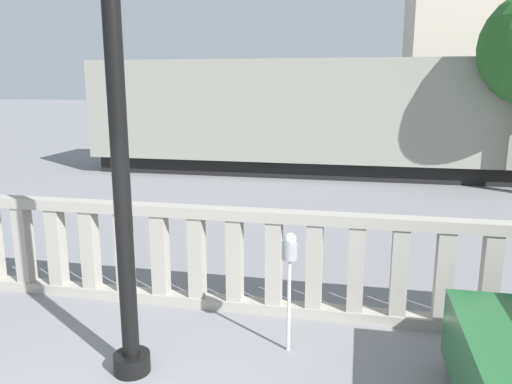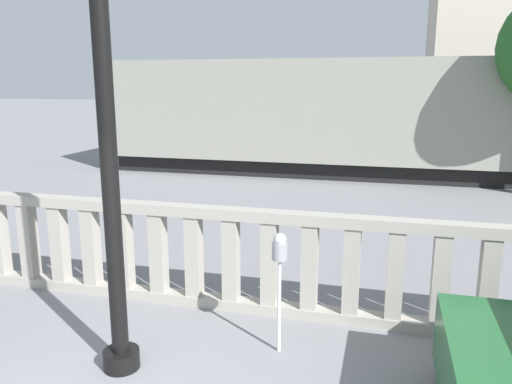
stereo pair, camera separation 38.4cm
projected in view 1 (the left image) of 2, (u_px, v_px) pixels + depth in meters
balustrade at (216, 258)px, 6.62m from camera, size 14.11×0.24×1.39m
parking_meter at (290, 257)px, 5.44m from camera, size 0.17×0.17×1.39m
train_near at (421, 116)px, 15.72m from camera, size 21.04×2.96×4.29m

